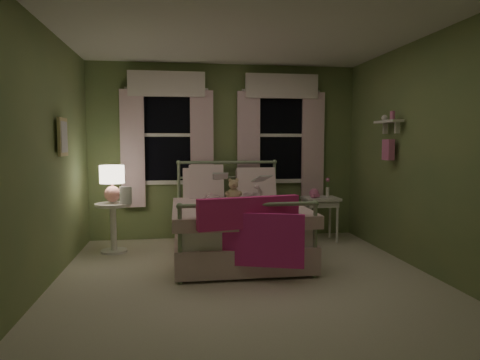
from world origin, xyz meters
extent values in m
plane|color=silver|center=(0.00, 0.00, 0.00)|extent=(4.20, 4.20, 0.00)
plane|color=white|center=(0.00, 0.00, 2.60)|extent=(4.20, 4.20, 0.00)
plane|color=#839056|center=(0.00, 2.10, 1.30)|extent=(4.00, 0.00, 4.00)
plane|color=#839056|center=(0.00, -2.10, 1.30)|extent=(4.00, 0.00, 4.00)
plane|color=#839056|center=(-2.00, 0.00, 1.30)|extent=(0.00, 4.20, 4.20)
plane|color=#839056|center=(2.00, 0.00, 1.30)|extent=(0.00, 4.20, 4.20)
cube|color=white|center=(0.02, 0.95, 0.42)|extent=(1.44, 1.94, 0.26)
cube|color=white|center=(0.02, 0.95, 0.18)|extent=(1.54, 2.02, 0.30)
cube|color=white|center=(0.02, 0.80, 0.60)|extent=(1.58, 1.75, 0.14)
cylinder|color=#9EB793|center=(-0.67, 0.95, 0.30)|extent=(0.04, 1.90, 0.04)
cylinder|color=#9EB793|center=(0.71, 0.95, 0.30)|extent=(0.04, 1.90, 0.04)
cylinder|color=#9EB793|center=(-0.69, 1.92, 0.57)|extent=(0.04, 0.04, 1.15)
cylinder|color=#9EB793|center=(0.73, 1.92, 0.57)|extent=(0.04, 0.04, 1.15)
sphere|color=#9EB793|center=(-0.69, 1.92, 1.15)|extent=(0.07, 0.07, 0.07)
sphere|color=#9EB793|center=(0.73, 1.92, 1.15)|extent=(0.07, 0.07, 0.07)
cylinder|color=#9EB793|center=(0.02, 1.92, 1.15)|extent=(1.42, 0.04, 0.04)
cylinder|color=#9EB793|center=(0.02, 1.92, 0.93)|extent=(1.38, 0.03, 0.03)
cylinder|color=#9EB793|center=(-0.69, -0.02, 0.40)|extent=(0.04, 0.04, 0.80)
cylinder|color=#9EB793|center=(0.73, -0.02, 0.40)|extent=(0.04, 0.04, 0.80)
sphere|color=#9EB793|center=(-0.69, -0.02, 0.80)|extent=(0.07, 0.07, 0.07)
sphere|color=#9EB793|center=(0.73, -0.02, 0.80)|extent=(0.07, 0.07, 0.07)
cylinder|color=#9EB793|center=(0.02, -0.02, 0.80)|extent=(1.42, 0.04, 0.04)
cube|color=white|center=(-0.36, 1.65, 0.80)|extent=(0.55, 0.32, 0.57)
cube|color=white|center=(0.40, 1.65, 0.80)|extent=(0.55, 0.32, 0.57)
cube|color=white|center=(-0.31, 1.65, 0.88)|extent=(0.48, 0.30, 0.51)
cube|color=#F32F8B|center=(0.02, -0.02, 0.72)|extent=(1.10, 0.33, 0.32)
cube|color=#F630A3|center=(0.02, -0.09, 0.45)|extent=(1.06, 0.38, 0.55)
imported|color=#F7D1DD|center=(-0.26, 1.40, 0.99)|extent=(0.33, 0.25, 0.83)
imported|color=#F7D1DD|center=(0.30, 1.40, 0.97)|extent=(0.48, 0.43, 0.80)
imported|color=beige|center=(-0.26, 1.15, 0.96)|extent=(0.21, 0.13, 0.26)
imported|color=beige|center=(0.30, 1.15, 0.92)|extent=(0.22, 0.17, 0.26)
sphere|color=tan|center=(0.02, 1.25, 0.75)|extent=(0.18, 0.18, 0.18)
sphere|color=tan|center=(0.02, 1.23, 0.89)|extent=(0.13, 0.13, 0.13)
sphere|color=tan|center=(-0.03, 1.23, 0.95)|extent=(0.05, 0.05, 0.05)
sphere|color=tan|center=(0.06, 1.23, 0.95)|extent=(0.05, 0.05, 0.05)
sphere|color=tan|center=(-0.06, 1.22, 0.77)|extent=(0.07, 0.07, 0.07)
sphere|color=tan|center=(0.10, 1.22, 0.77)|extent=(0.07, 0.07, 0.07)
sphere|color=#8C6B51|center=(0.02, 1.17, 0.89)|extent=(0.04, 0.04, 0.04)
cylinder|color=white|center=(-1.55, 1.38, 0.63)|extent=(0.46, 0.46, 0.04)
cylinder|color=white|center=(-1.55, 1.38, 0.32)|extent=(0.08, 0.08, 0.60)
cylinder|color=white|center=(-1.55, 1.38, 0.01)|extent=(0.34, 0.34, 0.03)
sphere|color=#E9978A|center=(-1.55, 1.38, 0.77)|extent=(0.21, 0.21, 0.21)
cylinder|color=pink|center=(-1.55, 1.38, 0.89)|extent=(0.03, 0.03, 0.13)
cylinder|color=#FFEAC6|center=(-1.55, 1.38, 1.03)|extent=(0.32, 0.32, 0.23)
imported|color=beige|center=(-1.45, 1.30, 0.66)|extent=(0.22, 0.26, 0.02)
cube|color=white|center=(1.33, 1.57, 0.63)|extent=(0.50, 0.40, 0.04)
cube|color=white|center=(1.33, 1.57, 0.56)|extent=(0.44, 0.34, 0.08)
cylinder|color=white|center=(1.13, 1.42, 0.31)|extent=(0.04, 0.04, 0.60)
cylinder|color=white|center=(1.53, 1.42, 0.31)|extent=(0.04, 0.04, 0.60)
cylinder|color=white|center=(1.13, 1.72, 0.31)|extent=(0.04, 0.04, 0.60)
cylinder|color=white|center=(1.53, 1.72, 0.31)|extent=(0.04, 0.04, 0.60)
sphere|color=pink|center=(1.23, 1.57, 0.71)|extent=(0.14, 0.14, 0.14)
cube|color=pink|center=(1.23, 1.48, 0.69)|extent=(0.11, 0.06, 0.04)
cylinder|color=white|center=(1.45, 1.62, 0.72)|extent=(0.05, 0.05, 0.14)
cylinder|color=#4C7F3F|center=(1.45, 1.62, 0.83)|extent=(0.01, 0.01, 0.12)
sphere|color=pink|center=(1.45, 1.62, 0.90)|extent=(0.06, 0.06, 0.06)
cube|color=black|center=(-0.85, 2.08, 1.55)|extent=(0.76, 0.02, 1.35)
cube|color=white|center=(-0.85, 2.06, 2.25)|extent=(0.84, 0.05, 0.06)
cube|color=white|center=(-0.85, 2.06, 0.85)|extent=(0.84, 0.05, 0.06)
cube|color=white|center=(-1.25, 2.06, 1.55)|extent=(0.06, 0.05, 1.40)
cube|color=white|center=(-0.45, 2.06, 1.55)|extent=(0.06, 0.05, 1.40)
cube|color=white|center=(-0.85, 2.06, 1.55)|extent=(0.76, 0.04, 0.05)
cube|color=white|center=(-1.35, 2.02, 1.35)|extent=(0.34, 0.06, 1.70)
cube|color=silver|center=(-0.35, 2.02, 1.35)|extent=(0.34, 0.06, 1.70)
cube|color=white|center=(-0.85, 2.00, 2.28)|extent=(1.10, 0.08, 0.36)
cylinder|color=white|center=(-0.85, 2.04, 2.22)|extent=(1.20, 0.03, 0.03)
cube|color=black|center=(0.85, 2.08, 1.55)|extent=(0.76, 0.02, 1.35)
cube|color=white|center=(0.85, 2.06, 2.25)|extent=(0.84, 0.05, 0.06)
cube|color=white|center=(0.85, 2.06, 0.85)|extent=(0.84, 0.05, 0.06)
cube|color=white|center=(0.45, 2.06, 1.55)|extent=(0.06, 0.05, 1.40)
cube|color=white|center=(1.25, 2.06, 1.55)|extent=(0.06, 0.05, 1.40)
cube|color=white|center=(0.85, 2.06, 1.55)|extent=(0.76, 0.04, 0.05)
cube|color=white|center=(0.35, 2.02, 1.35)|extent=(0.34, 0.06, 1.70)
cube|color=white|center=(1.35, 2.02, 1.35)|extent=(0.34, 0.06, 1.70)
cube|color=white|center=(0.85, 2.00, 2.28)|extent=(1.10, 0.08, 0.36)
cylinder|color=white|center=(0.85, 2.04, 2.22)|extent=(1.20, 0.03, 0.03)
cube|color=white|center=(1.89, 0.70, 1.70)|extent=(0.15, 0.50, 0.03)
cube|color=white|center=(1.93, 0.55, 1.62)|extent=(0.06, 0.03, 0.14)
cube|color=white|center=(1.93, 0.85, 1.62)|extent=(0.06, 0.03, 0.14)
cylinder|color=pink|center=(1.89, 0.60, 1.77)|extent=(0.06, 0.06, 0.10)
sphere|color=white|center=(1.89, 0.80, 1.75)|extent=(0.08, 0.08, 0.08)
cube|color=pink|center=(1.90, 0.70, 1.35)|extent=(0.08, 0.18, 0.26)
cube|color=beige|center=(-1.95, 0.60, 1.50)|extent=(0.03, 0.32, 0.42)
cube|color=silver|center=(-1.94, 0.60, 1.50)|extent=(0.01, 0.25, 0.34)
camera|label=1|loc=(-0.71, -4.32, 1.44)|focal=32.00mm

